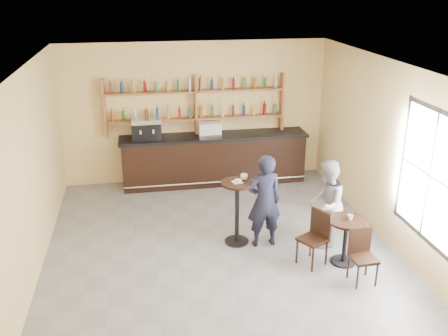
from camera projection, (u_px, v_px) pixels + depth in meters
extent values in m
plane|color=gray|center=(221.00, 251.00, 8.73)|extent=(7.00, 7.00, 0.00)
plane|color=white|center=(220.00, 68.00, 7.58)|extent=(7.00, 7.00, 0.00)
plane|color=#FAD88E|center=(195.00, 113.00, 11.37)|extent=(7.00, 0.00, 7.00)
plane|color=#FAD88E|center=(278.00, 289.00, 4.93)|extent=(7.00, 0.00, 7.00)
plane|color=#FAD88E|center=(28.00, 178.00, 7.68)|extent=(0.00, 7.00, 7.00)
plane|color=#FAD88E|center=(391.00, 156.00, 8.63)|extent=(0.00, 7.00, 7.00)
plane|color=white|center=(430.00, 176.00, 7.49)|extent=(0.00, 2.00, 2.00)
cube|color=white|center=(237.00, 182.00, 8.61)|extent=(0.20, 0.20, 0.00)
torus|color=#E99D55|center=(238.00, 181.00, 8.60)|extent=(0.15, 0.15, 0.05)
imported|color=white|center=(244.00, 177.00, 8.71)|extent=(0.16, 0.16, 0.10)
imported|color=black|center=(264.00, 201.00, 8.66)|extent=(0.65, 0.45, 1.70)
imported|color=white|center=(350.00, 217.00, 8.10)|extent=(0.10, 0.10, 0.08)
imported|color=gray|center=(326.00, 204.00, 8.69)|extent=(0.89, 0.96, 1.59)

